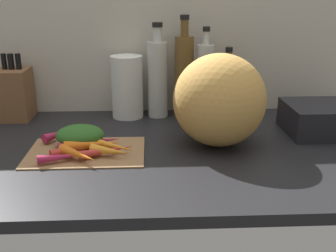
{
  "coord_description": "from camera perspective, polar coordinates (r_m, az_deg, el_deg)",
  "views": [
    {
      "loc": [
        7.24,
        -111.71,
        45.17
      ],
      "look_at": [
        12.26,
        -6.03,
        8.36
      ],
      "focal_mm": 42.53,
      "sensor_mm": 36.0,
      "label": 1
    }
  ],
  "objects": [
    {
      "name": "bottle_0",
      "position": [
        1.45,
        -1.47,
        6.93
      ],
      "size": [
        7.4,
        7.4,
        33.93
      ],
      "color": "silver",
      "rests_on": "ground_plane"
    },
    {
      "name": "carrot_1",
      "position": [
        1.11,
        -12.81,
        -4.02
      ],
      "size": [
        11.9,
        10.31,
        3.33
      ],
      "primitive_type": "cone",
      "rotation": [
        0.0,
        1.57,
        -0.66
      ],
      "color": "orange",
      "rests_on": "cutting_board"
    },
    {
      "name": "cutting_board",
      "position": [
        1.18,
        -11.63,
        -3.59
      ],
      "size": [
        33.43,
        22.53,
        0.8
      ],
      "primitive_type": "cube",
      "color": "#997047",
      "rests_on": "ground_plane"
    },
    {
      "name": "carrot_5",
      "position": [
        1.13,
        -8.66,
        -3.49
      ],
      "size": [
        16.08,
        8.38,
        2.45
      ],
      "primitive_type": "cone",
      "rotation": [
        0.0,
        1.57,
        0.38
      ],
      "color": "red",
      "rests_on": "cutting_board"
    },
    {
      "name": "carrot_9",
      "position": [
        1.16,
        -8.07,
        -2.81
      ],
      "size": [
        14.74,
        10.3,
        2.94
      ],
      "primitive_type": "cone",
      "rotation": [
        0.0,
        1.57,
        -0.53
      ],
      "color": "orange",
      "rests_on": "cutting_board"
    },
    {
      "name": "carrot_3",
      "position": [
        1.16,
        -13.01,
        -3.19
      ],
      "size": [
        14.01,
        9.95,
        2.54
      ],
      "primitive_type": "cone",
      "rotation": [
        0.0,
        1.57,
        0.55
      ],
      "color": "red",
      "rests_on": "cutting_board"
    },
    {
      "name": "paper_towel_roll",
      "position": [
        1.45,
        -5.88,
        5.59
      ],
      "size": [
        11.32,
        11.32,
        22.47
      ],
      "primitive_type": "cylinder",
      "color": "white",
      "rests_on": "ground_plane"
    },
    {
      "name": "carrot_4",
      "position": [
        1.2,
        -10.52,
        -2.2
      ],
      "size": [
        16.22,
        6.78,
        2.87
      ],
      "primitive_type": "cone",
      "rotation": [
        0.0,
        1.57,
        0.25
      ],
      "color": "#B2264C",
      "rests_on": "cutting_board"
    },
    {
      "name": "carrot_0",
      "position": [
        1.14,
        -13.84,
        -3.65
      ],
      "size": [
        8.88,
        10.11,
        2.21
      ],
      "primitive_type": "cone",
      "rotation": [
        0.0,
        1.57,
        -0.88
      ],
      "color": "#B2264C",
      "rests_on": "cutting_board"
    },
    {
      "name": "ground_plane",
      "position": [
        1.21,
        -5.94,
        -3.56
      ],
      "size": [
        170.0,
        80.0,
        3.0
      ],
      "primitive_type": "cube",
      "color": "black"
    },
    {
      "name": "carrot_6",
      "position": [
        1.16,
        -10.72,
        -2.65
      ],
      "size": [
        16.45,
        6.72,
        3.48
      ],
      "primitive_type": "cone",
      "rotation": [
        0.0,
        1.57,
        0.21
      ],
      "color": "orange",
      "rests_on": "cutting_board"
    },
    {
      "name": "carrot_8",
      "position": [
        1.12,
        -8.36,
        -3.56
      ],
      "size": [
        11.4,
        6.48,
        3.15
      ],
      "primitive_type": "cone",
      "rotation": [
        0.0,
        1.57,
        -0.32
      ],
      "color": "orange",
      "rests_on": "cutting_board"
    },
    {
      "name": "dish_rack",
      "position": [
        1.4,
        21.68,
        1.0
      ],
      "size": [
        25.93,
        20.59,
        9.55
      ],
      "primitive_type": "cube",
      "color": "black",
      "rests_on": "ground_plane"
    },
    {
      "name": "carrot_greens_pile",
      "position": [
        1.21,
        -12.52,
        -1.32
      ],
      "size": [
        14.28,
        10.98,
        6.04
      ],
      "primitive_type": "ellipsoid",
      "color": "#2D6023",
      "rests_on": "cutting_board"
    },
    {
      "name": "knife_block",
      "position": [
        1.53,
        -21.09,
        4.37
      ],
      "size": [
        10.83,
        12.9,
        23.55
      ],
      "color": "brown",
      "rests_on": "ground_plane"
    },
    {
      "name": "carrot_7",
      "position": [
        1.11,
        -14.8,
        -4.28
      ],
      "size": [
        13.67,
        5.93,
        2.38
      ],
      "primitive_type": "cone",
      "rotation": [
        0.0,
        1.57,
        0.27
      ],
      "color": "#B2264C",
      "rests_on": "cutting_board"
    },
    {
      "name": "carrot_2",
      "position": [
        1.28,
        -15.43,
        -1.15
      ],
      "size": [
        9.03,
        9.82,
        2.87
      ],
      "primitive_type": "cone",
      "rotation": [
        0.0,
        1.57,
        0.86
      ],
      "color": "#B2264C",
      "rests_on": "cutting_board"
    },
    {
      "name": "bottle_2",
      "position": [
        1.44,
        5.3,
        6.46
      ],
      "size": [
        6.26,
        6.26,
        32.68
      ],
      "color": "silver",
      "rests_on": "ground_plane"
    },
    {
      "name": "bottle_1",
      "position": [
        1.45,
        2.3,
        7.3
      ],
      "size": [
        6.89,
        6.89,
        36.48
      ],
      "color": "brown",
      "rests_on": "ground_plane"
    },
    {
      "name": "bottle_3",
      "position": [
        1.5,
        8.49,
        5.58
      ],
      "size": [
        5.22,
        5.22,
        24.95
      ],
      "color": "brown",
      "rests_on": "ground_plane"
    },
    {
      "name": "wall_back",
      "position": [
        1.51,
        -5.6,
        13.34
      ],
      "size": [
        170.0,
        3.0,
        60.0
      ],
      "primitive_type": "cube",
      "color": "beige",
      "rests_on": "ground_plane"
    },
    {
      "name": "winter_squash",
      "position": [
        1.19,
        7.36,
        3.68
      ],
      "size": [
        27.48,
        26.54,
        27.6
      ],
      "primitive_type": "ellipsoid",
      "color": "gold",
      "rests_on": "ground_plane"
    }
  ]
}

